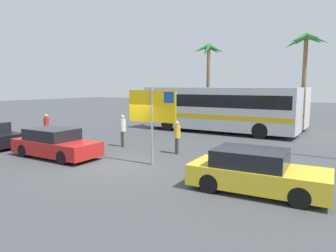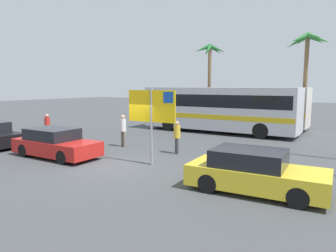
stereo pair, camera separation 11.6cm
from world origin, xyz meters
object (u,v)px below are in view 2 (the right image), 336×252
Objects in this scene: bus_rear_coach at (236,105)px; ferry_sign at (152,109)px; car_yellow at (254,172)px; car_red at (55,143)px; bus_front_coach at (218,107)px; pedestrian_near_sign at (123,128)px; pedestrian_crossing_lot at (177,135)px; pedestrian_by_bus at (47,125)px.

bus_rear_coach is 3.39× the size of ferry_sign.
car_red is at bearing 177.44° from car_yellow.
pedestrian_near_sign is (-2.22, -7.60, -0.76)m from bus_front_coach.
pedestrian_crossing_lot is at bearing 140.89° from car_yellow.
ferry_sign reaches higher than car_red.
car_red is (-3.26, -11.17, -1.15)m from bus_front_coach.
pedestrian_by_bus reaches higher than car_yellow.
car_red is 1.01× the size of car_yellow.
bus_front_coach is 1.00× the size of bus_rear_coach.
car_yellow is at bearing 0.13° from car_red.
pedestrian_near_sign reaches higher than pedestrian_by_bus.
bus_front_coach is at bearing 36.12° from pedestrian_by_bus.
pedestrian_by_bus is (-8.55, -0.93, 0.01)m from pedestrian_crossing_lot.
pedestrian_crossing_lot is at bearing -81.98° from pedestrian_near_sign.
bus_front_coach reaches higher than pedestrian_crossing_lot.
bus_front_coach and bus_rear_coach have the same top height.
ferry_sign reaches higher than bus_front_coach.
bus_rear_coach is 14.24m from pedestrian_by_bus.
pedestrian_crossing_lot is 0.99× the size of pedestrian_by_bus.
bus_rear_coach reaches higher than car_yellow.
pedestrian_by_bus is (-8.81, 1.49, -1.38)m from ferry_sign.
ferry_sign is at bearing -82.03° from bus_front_coach.
bus_front_coach is 6.80× the size of pedestrian_crossing_lot.
car_red is at bearing -45.53° from pedestrian_by_bus.
pedestrian_crossing_lot is at bearing -84.02° from bus_rear_coach.
ferry_sign is 5.09m from car_red.
pedestrian_near_sign reaches higher than pedestrian_crossing_lot.
bus_front_coach is 3.65m from bus_rear_coach.
car_yellow is at bearing -105.25° from pedestrian_near_sign.
bus_rear_coach is 6.26× the size of pedestrian_near_sign.
pedestrian_near_sign is at bearing -101.01° from bus_rear_coach.
pedestrian_crossing_lot is (3.36, 0.03, -0.09)m from pedestrian_near_sign.
pedestrian_near_sign is at bearing -106.31° from bus_front_coach.
bus_rear_coach is 13.72m from ferry_sign.
car_red is 3.74m from pedestrian_near_sign.
bus_front_coach is at bearing -8.84° from pedestrian_near_sign.
pedestrian_by_bus is (-7.41, -8.50, -0.84)m from bus_front_coach.
ferry_sign is at bearing 13.56° from car_red.
pedestrian_by_bus is at bearing 129.75° from pedestrian_crossing_lot.
ferry_sign is (1.40, -9.98, 0.54)m from bus_front_coach.
ferry_sign is at bearing -83.99° from bus_rear_coach.
pedestrian_by_bus is at bearing 165.83° from car_yellow.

